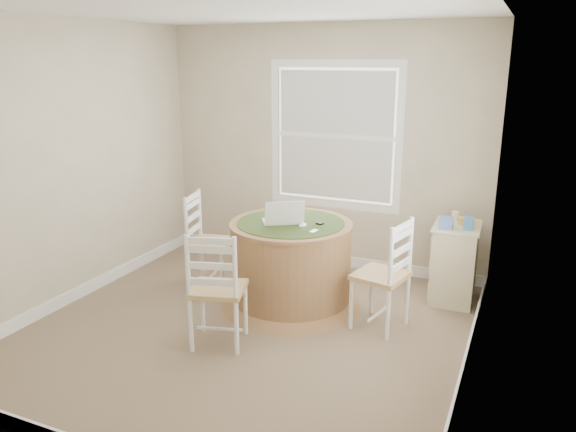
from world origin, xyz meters
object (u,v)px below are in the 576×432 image
at_px(chair_right, 381,275).
at_px(chair_near, 218,288).
at_px(chair_left, 211,242).
at_px(laptop, 283,219).
at_px(round_table, 291,261).
at_px(corner_chest, 454,263).

bearing_deg(chair_right, chair_near, -41.54).
bearing_deg(chair_left, laptop, -108.92).
bearing_deg(round_table, chair_left, -178.72).
distance_m(chair_near, laptop, 0.96).
distance_m(chair_left, chair_near, 1.18).
distance_m(chair_near, corner_chest, 2.30).
distance_m(laptop, corner_chest, 1.69).
bearing_deg(laptop, chair_left, -40.11).
height_order(chair_near, corner_chest, chair_near).
height_order(chair_right, corner_chest, chair_right).
bearing_deg(chair_right, round_table, -84.26).
distance_m(round_table, chair_right, 0.88).
xyz_separation_m(round_table, chair_right, (0.87, -0.10, 0.04)).
bearing_deg(corner_chest, round_table, -154.20).
xyz_separation_m(chair_left, chair_near, (0.66, -0.97, 0.00)).
xyz_separation_m(round_table, corner_chest, (1.37, 0.73, -0.06)).
height_order(chair_right, laptop, laptop).
distance_m(chair_right, corner_chest, 0.97).
xyz_separation_m(chair_right, corner_chest, (0.50, 0.83, -0.10)).
relative_size(round_table, laptop, 2.82).
bearing_deg(chair_near, chair_left, -72.29).
xyz_separation_m(round_table, laptop, (-0.06, -0.04, 0.40)).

